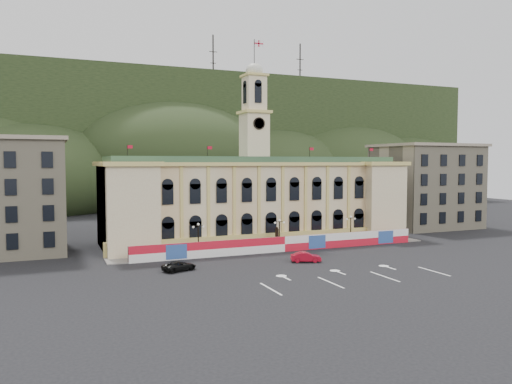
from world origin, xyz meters
name	(u,v)px	position (x,y,z in m)	size (l,w,h in m)	color
ground	(333,270)	(0.00, 0.00, 0.00)	(260.00, 260.00, 0.00)	black
lane_markings	(354,278)	(0.00, -5.00, 0.00)	(26.00, 10.00, 0.02)	white
hill_ridge	(155,148)	(0.03, 121.99, 19.48)	(230.00, 80.00, 64.00)	black
city_hall	(255,199)	(0.00, 27.63, 7.85)	(56.20, 17.60, 37.10)	beige
side_building_right	(426,186)	(43.00, 30.93, 9.33)	(21.00, 17.00, 18.60)	tan
hoarding_fence	(285,244)	(0.06, 15.07, 1.25)	(50.00, 0.44, 2.50)	red
pavement	(277,248)	(0.00, 17.75, 0.08)	(56.00, 5.50, 0.16)	slate
statue	(277,242)	(0.00, 18.00, 1.19)	(1.40, 1.40, 3.72)	#595651
lamp_left	(198,236)	(-14.00, 17.00, 3.07)	(1.96, 0.44, 5.15)	black
lamp_center	(279,231)	(0.00, 17.00, 3.07)	(1.96, 0.44, 5.15)	black
lamp_right	(351,227)	(14.00, 17.00, 3.07)	(1.96, 0.44, 5.15)	black
red_sedan	(306,257)	(-0.83, 6.21, 0.73)	(4.68, 2.95, 1.46)	maroon
black_suv	(179,266)	(-19.40, 7.57, 0.66)	(5.17, 3.63, 1.31)	black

